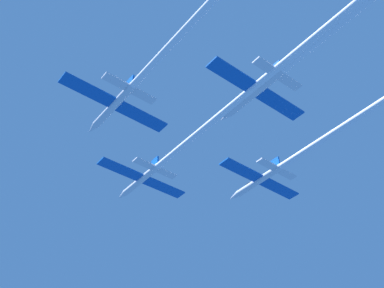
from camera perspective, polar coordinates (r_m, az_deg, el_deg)
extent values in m
cylinder|color=silver|center=(84.93, -6.26, -4.41)|extent=(1.18, 10.72, 1.18)
cone|color=silver|center=(89.67, -8.57, -6.27)|extent=(1.16, 2.36, 1.16)
ellipsoid|color=black|center=(86.90, -7.09, -4.83)|extent=(0.83, 2.14, 0.59)
cube|color=#0F51B2|center=(82.70, -8.75, -3.07)|extent=(8.15, 2.36, 0.26)
cube|color=#0F51B2|center=(86.61, -3.48, -5.36)|extent=(8.15, 2.36, 0.26)
cube|color=#0F51B2|center=(82.82, -4.56, -2.26)|extent=(0.31, 1.93, 1.72)
cube|color=silver|center=(80.79, -5.94, -2.36)|extent=(3.67, 1.42, 0.26)
cube|color=silver|center=(82.89, -3.15, -3.62)|extent=(3.67, 1.42, 0.26)
cylinder|color=white|center=(68.02, 6.93, 6.36)|extent=(1.06, 45.54, 1.06)
cylinder|color=silver|center=(70.78, -9.57, 4.61)|extent=(1.18, 10.72, 1.18)
cone|color=silver|center=(75.25, -12.10, 1.85)|extent=(1.16, 2.36, 1.16)
ellipsoid|color=black|center=(72.69, -10.47, 3.87)|extent=(0.83, 2.14, 0.59)
cube|color=#0F51B2|center=(69.13, -12.66, 6.47)|extent=(8.15, 2.36, 0.26)
cube|color=#0F51B2|center=(72.01, -6.17, 3.29)|extent=(8.15, 2.36, 0.26)
cube|color=#0F51B2|center=(69.07, -7.61, 7.45)|extent=(0.31, 1.93, 1.72)
cube|color=silver|center=(67.16, -9.38, 7.61)|extent=(3.67, 1.42, 0.26)
cube|color=silver|center=(68.71, -5.91, 5.84)|extent=(3.67, 1.42, 0.26)
cylinder|color=silver|center=(84.00, 8.13, -4.50)|extent=(1.18, 10.72, 1.18)
cone|color=silver|center=(87.77, 5.13, -6.45)|extent=(1.16, 2.36, 1.16)
ellipsoid|color=black|center=(85.60, 6.99, -4.94)|extent=(0.83, 2.14, 0.59)
cube|color=#0F51B2|center=(80.92, 6.04, -3.18)|extent=(8.15, 2.36, 0.26)
cube|color=#0F51B2|center=(86.65, 10.58, -5.40)|extent=(8.15, 2.36, 0.26)
cube|color=#0F51B2|center=(82.57, 10.12, -2.31)|extent=(0.31, 1.93, 1.72)
cube|color=silver|center=(80.10, 9.15, -2.42)|extent=(3.67, 1.42, 0.26)
cube|color=silver|center=(83.15, 11.49, -3.65)|extent=(3.67, 1.42, 0.26)
cylinder|color=silver|center=(68.29, 7.72, 6.24)|extent=(1.18, 10.72, 1.18)
cone|color=silver|center=(71.54, 4.07, 3.33)|extent=(1.16, 2.36, 1.16)
ellipsoid|color=black|center=(69.76, 6.33, 5.45)|extent=(0.83, 2.14, 0.59)
cube|color=#0F51B2|center=(65.67, 5.10, 8.34)|extent=(8.15, 2.36, 0.26)
cube|color=#0F51B2|center=(70.64, 10.73, 4.75)|extent=(8.15, 2.36, 0.26)
cube|color=#0F51B2|center=(67.48, 10.17, 9.11)|extent=(0.31, 1.93, 1.72)
cube|color=silver|center=(65.04, 8.96, 9.40)|extent=(3.67, 1.42, 0.26)
cube|color=silver|center=(67.69, 11.87, 7.40)|extent=(3.67, 1.42, 0.26)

